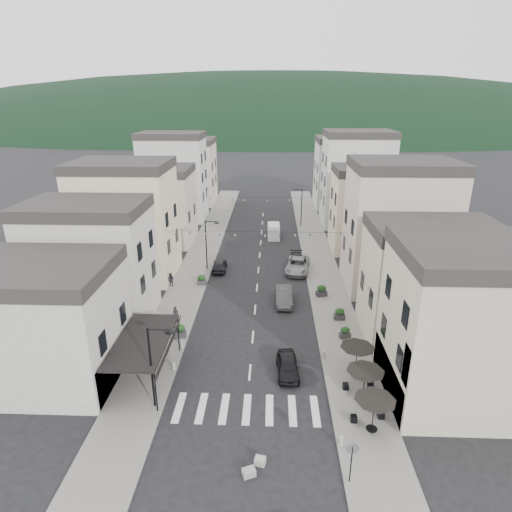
{
  "coord_description": "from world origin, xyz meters",
  "views": [
    {
      "loc": [
        1.46,
        -20.76,
        19.41
      ],
      "look_at": [
        -0.11,
        21.4,
        3.5
      ],
      "focal_mm": 30.0,
      "sensor_mm": 36.0,
      "label": 1
    }
  ],
  "objects_px": {
    "parked_car_a": "(288,366)",
    "pedestrian_a": "(176,315)",
    "parked_car_b": "(284,296)",
    "parked_car_d": "(297,261)",
    "delivery_van": "(274,231)",
    "parked_car_e": "(219,265)",
    "pedestrian_b": "(171,280)",
    "parked_car_c": "(298,265)"
  },
  "relations": [
    {
      "from": "parked_car_a",
      "to": "pedestrian_a",
      "type": "height_order",
      "value": "pedestrian_a"
    },
    {
      "from": "parked_car_b",
      "to": "parked_car_d",
      "type": "bearing_deg",
      "value": 79.41
    },
    {
      "from": "parked_car_a",
      "to": "delivery_van",
      "type": "bearing_deg",
      "value": 88.59
    },
    {
      "from": "parked_car_e",
      "to": "pedestrian_a",
      "type": "xyz_separation_m",
      "value": [
        -2.39,
        -12.94,
        0.29
      ]
    },
    {
      "from": "parked_car_d",
      "to": "pedestrian_b",
      "type": "distance_m",
      "value": 15.4
    },
    {
      "from": "parked_car_c",
      "to": "delivery_van",
      "type": "xyz_separation_m",
      "value": [
        -2.8,
        12.76,
        0.23
      ]
    },
    {
      "from": "pedestrian_b",
      "to": "parked_car_c",
      "type": "bearing_deg",
      "value": 36.54
    },
    {
      "from": "parked_car_e",
      "to": "delivery_van",
      "type": "distance_m",
      "value": 14.34
    },
    {
      "from": "pedestrian_a",
      "to": "pedestrian_b",
      "type": "height_order",
      "value": "pedestrian_a"
    },
    {
      "from": "parked_car_b",
      "to": "parked_car_e",
      "type": "bearing_deg",
      "value": 131.71
    },
    {
      "from": "pedestrian_b",
      "to": "delivery_van",
      "type": "bearing_deg",
      "value": 74.75
    },
    {
      "from": "parked_car_b",
      "to": "pedestrian_a",
      "type": "bearing_deg",
      "value": -154.48
    },
    {
      "from": "parked_car_a",
      "to": "parked_car_d",
      "type": "relative_size",
      "value": 0.88
    },
    {
      "from": "parked_car_c",
      "to": "parked_car_e",
      "type": "relative_size",
      "value": 1.4
    },
    {
      "from": "parked_car_c",
      "to": "parked_car_d",
      "type": "distance_m",
      "value": 1.78
    },
    {
      "from": "parked_car_a",
      "to": "parked_car_c",
      "type": "bearing_deg",
      "value": 81.65
    },
    {
      "from": "pedestrian_a",
      "to": "delivery_van",
      "type": "bearing_deg",
      "value": 80.06
    },
    {
      "from": "parked_car_a",
      "to": "parked_car_e",
      "type": "distance_m",
      "value": 21.07
    },
    {
      "from": "parked_car_a",
      "to": "parked_car_b",
      "type": "height_order",
      "value": "parked_car_b"
    },
    {
      "from": "parked_car_a",
      "to": "parked_car_b",
      "type": "bearing_deg",
      "value": 86.84
    },
    {
      "from": "parked_car_d",
      "to": "delivery_van",
      "type": "relative_size",
      "value": 1.03
    },
    {
      "from": "parked_car_e",
      "to": "pedestrian_a",
      "type": "bearing_deg",
      "value": 77.98
    },
    {
      "from": "parked_car_b",
      "to": "parked_car_c",
      "type": "height_order",
      "value": "parked_car_c"
    },
    {
      "from": "parked_car_d",
      "to": "parked_car_e",
      "type": "height_order",
      "value": "parked_car_e"
    },
    {
      "from": "parked_car_a",
      "to": "parked_car_e",
      "type": "relative_size",
      "value": 0.98
    },
    {
      "from": "parked_car_e",
      "to": "pedestrian_a",
      "type": "height_order",
      "value": "pedestrian_a"
    },
    {
      "from": "parked_car_d",
      "to": "pedestrian_a",
      "type": "bearing_deg",
      "value": -127.69
    },
    {
      "from": "pedestrian_a",
      "to": "pedestrian_b",
      "type": "distance_m",
      "value": 8.26
    },
    {
      "from": "parked_car_e",
      "to": "pedestrian_b",
      "type": "xyz_separation_m",
      "value": [
        -4.6,
        -4.98,
        0.22
      ]
    },
    {
      "from": "delivery_van",
      "to": "parked_car_e",
      "type": "bearing_deg",
      "value": -117.4
    },
    {
      "from": "parked_car_c",
      "to": "parked_car_b",
      "type": "bearing_deg",
      "value": -94.52
    },
    {
      "from": "parked_car_c",
      "to": "pedestrian_a",
      "type": "relative_size",
      "value": 3.27
    },
    {
      "from": "parked_car_d",
      "to": "pedestrian_b",
      "type": "height_order",
      "value": "pedestrian_b"
    },
    {
      "from": "parked_car_d",
      "to": "pedestrian_a",
      "type": "xyz_separation_m",
      "value": [
        -11.59,
        -14.78,
        0.32
      ]
    },
    {
      "from": "parked_car_b",
      "to": "pedestrian_a",
      "type": "height_order",
      "value": "pedestrian_a"
    },
    {
      "from": "parked_car_b",
      "to": "pedestrian_b",
      "type": "distance_m",
      "value": 12.42
    },
    {
      "from": "pedestrian_a",
      "to": "parked_car_e",
      "type": "bearing_deg",
      "value": 88.45
    },
    {
      "from": "pedestrian_b",
      "to": "parked_car_e",
      "type": "bearing_deg",
      "value": 63.73
    },
    {
      "from": "parked_car_a",
      "to": "pedestrian_b",
      "type": "bearing_deg",
      "value": 125.96
    },
    {
      "from": "parked_car_b",
      "to": "parked_car_c",
      "type": "bearing_deg",
      "value": 77.29
    },
    {
      "from": "delivery_van",
      "to": "pedestrian_a",
      "type": "relative_size",
      "value": 2.53
    },
    {
      "from": "parked_car_a",
      "to": "parked_car_d",
      "type": "xyz_separation_m",
      "value": [
        1.8,
        21.58,
        -0.02
      ]
    }
  ]
}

